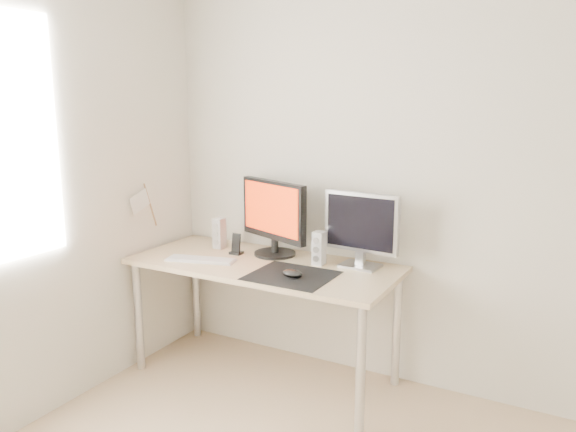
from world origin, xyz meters
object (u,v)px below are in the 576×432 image
at_px(second_monitor, 361,226).
at_px(speaker_left, 219,233).
at_px(desk, 264,275).
at_px(keyboard, 201,260).
at_px(speaker_right, 319,248).
at_px(mouse, 292,274).
at_px(phone_dock, 236,248).
at_px(main_monitor, 274,215).

xyz_separation_m(second_monitor, speaker_left, (-0.96, -0.04, -0.14)).
distance_m(desk, keyboard, 0.39).
bearing_deg(speaker_right, desk, -157.78).
xyz_separation_m(second_monitor, keyboard, (-0.88, -0.34, -0.23)).
relative_size(mouse, keyboard, 0.27).
relative_size(keyboard, phone_dock, 3.28).
distance_m(desk, second_monitor, 0.65).
bearing_deg(phone_dock, main_monitor, 23.19).
relative_size(desk, speaker_left, 8.12).
relative_size(second_monitor, speaker_right, 2.29).
distance_m(mouse, speaker_right, 0.31).
bearing_deg(phone_dock, keyboard, -114.56).
bearing_deg(desk, main_monitor, 99.34).
distance_m(second_monitor, phone_dock, 0.81).
relative_size(speaker_left, speaker_right, 1.00).
height_order(speaker_right, phone_dock, speaker_right).
xyz_separation_m(desk, second_monitor, (0.54, 0.19, 0.32)).
relative_size(main_monitor, keyboard, 1.21).
bearing_deg(phone_dock, speaker_right, 4.75).
height_order(desk, phone_dock, phone_dock).
distance_m(main_monitor, speaker_right, 0.37).
xyz_separation_m(mouse, second_monitor, (0.25, 0.37, 0.22)).
distance_m(speaker_left, keyboard, 0.32).
relative_size(mouse, second_monitor, 0.26).
xyz_separation_m(speaker_left, phone_dock, (0.18, -0.07, -0.06)).
bearing_deg(main_monitor, desk, -80.66).
distance_m(main_monitor, keyboard, 0.52).
bearing_deg(desk, speaker_right, 22.22).
relative_size(main_monitor, speaker_right, 2.69).
xyz_separation_m(mouse, desk, (-0.29, 0.17, -0.10)).
bearing_deg(speaker_left, main_monitor, 3.00).
distance_m(mouse, desk, 0.35).
bearing_deg(second_monitor, mouse, -124.17).
relative_size(speaker_right, keyboard, 0.45).
xyz_separation_m(main_monitor, speaker_right, (0.33, -0.05, -0.16)).
bearing_deg(phone_dock, desk, -17.83).
bearing_deg(speaker_right, phone_dock, -175.25).
relative_size(mouse, desk, 0.07).
height_order(mouse, speaker_left, speaker_left).
relative_size(speaker_left, phone_dock, 1.48).
xyz_separation_m(speaker_left, keyboard, (0.08, -0.30, -0.09)).
height_order(mouse, speaker_right, speaker_right).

